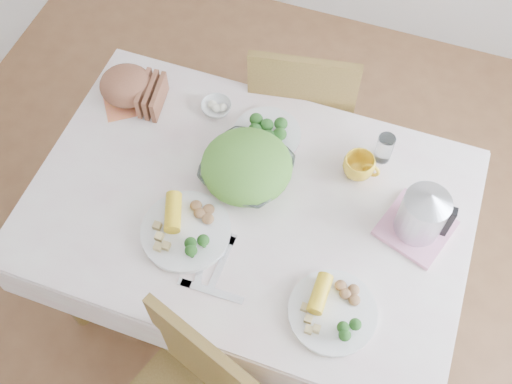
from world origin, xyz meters
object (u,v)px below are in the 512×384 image
(dining_table, at_px, (250,251))
(dinner_plate_left, at_px, (186,232))
(chair_far, at_px, (303,106))
(electric_kettle, at_px, (424,212))
(salad_bowl, at_px, (247,171))
(dinner_plate_right, at_px, (332,312))
(yellow_mug, at_px, (359,167))

(dining_table, xyz_separation_m, dinner_plate_left, (-0.16, -0.18, 0.40))
(chair_far, bearing_deg, electric_kettle, 122.83)
(salad_bowl, relative_size, dinner_plate_left, 0.99)
(dining_table, height_order, salad_bowl, salad_bowl)
(dining_table, distance_m, dinner_plate_left, 0.46)
(dining_table, distance_m, salad_bowl, 0.44)
(electric_kettle, bearing_deg, salad_bowl, -156.53)
(dinner_plate_right, relative_size, electric_kettle, 1.32)
(dinner_plate_right, xyz_separation_m, electric_kettle, (0.18, 0.38, 0.11))
(dining_table, bearing_deg, chair_far, 90.27)
(salad_bowl, height_order, electric_kettle, electric_kettle)
(dinner_plate_left, height_order, dinner_plate_right, same)
(dining_table, xyz_separation_m, salad_bowl, (-0.04, 0.10, 0.42))
(yellow_mug, bearing_deg, electric_kettle, -31.91)
(dinner_plate_right, distance_m, yellow_mug, 0.53)
(dinner_plate_right, height_order, yellow_mug, yellow_mug)
(chair_far, relative_size, dinner_plate_right, 3.46)
(salad_bowl, xyz_separation_m, electric_kettle, (0.60, -0.01, 0.08))
(dinner_plate_right, distance_m, electric_kettle, 0.43)
(dining_table, height_order, electric_kettle, electric_kettle)
(dinner_plate_left, bearing_deg, yellow_mug, 41.50)
(dining_table, relative_size, dinner_plate_left, 4.65)
(dinner_plate_left, bearing_deg, electric_kettle, 20.74)
(electric_kettle, bearing_deg, dinner_plate_left, -135.04)
(salad_bowl, height_order, dinner_plate_right, salad_bowl)
(dinner_plate_left, bearing_deg, dining_table, 48.38)
(dining_table, xyz_separation_m, chair_far, (-0.00, 0.71, 0.09))
(yellow_mug, bearing_deg, dining_table, -142.54)
(chair_far, bearing_deg, yellow_mug, 115.12)
(dinner_plate_left, relative_size, yellow_mug, 2.69)
(chair_far, xyz_separation_m, dinner_plate_right, (0.38, -0.99, 0.31))
(chair_far, height_order, salad_bowl, chair_far)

